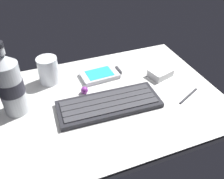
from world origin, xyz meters
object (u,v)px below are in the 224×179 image
(handheld_device, at_px, (101,74))
(trackball_mouse, at_px, (84,90))
(water_bottle, at_px, (10,84))
(charger_block, at_px, (160,73))
(stylus_pen, at_px, (189,95))
(keyboard, at_px, (109,104))
(juice_cup, at_px, (49,71))

(handheld_device, distance_m, trackball_mouse, 0.10)
(water_bottle, distance_m, charger_block, 0.46)
(handheld_device, bearing_deg, stylus_pen, -42.57)
(keyboard, xyz_separation_m, juice_cup, (-0.14, 0.18, 0.03))
(water_bottle, bearing_deg, trackball_mouse, 2.13)
(water_bottle, height_order, stylus_pen, water_bottle)
(stylus_pen, bearing_deg, juice_cup, 123.58)
(water_bottle, distance_m, stylus_pen, 0.50)
(water_bottle, height_order, trackball_mouse, water_bottle)
(handheld_device, bearing_deg, water_bottle, -165.03)
(handheld_device, distance_m, water_bottle, 0.29)
(water_bottle, xyz_separation_m, trackball_mouse, (0.19, 0.01, -0.08))
(water_bottle, bearing_deg, keyboard, -17.31)
(juice_cup, distance_m, trackball_mouse, 0.13)
(handheld_device, relative_size, charger_block, 1.87)
(keyboard, distance_m, water_bottle, 0.27)
(water_bottle, bearing_deg, stylus_pen, -14.00)
(charger_block, height_order, trackball_mouse, charger_block)
(charger_block, bearing_deg, trackball_mouse, 179.32)
(keyboard, bearing_deg, trackball_mouse, 120.33)
(handheld_device, height_order, stylus_pen, handheld_device)
(water_bottle, height_order, charger_block, water_bottle)
(handheld_device, bearing_deg, keyboard, -100.80)
(charger_block, distance_m, stylus_pen, 0.13)
(juice_cup, bearing_deg, water_bottle, -135.46)
(charger_block, relative_size, trackball_mouse, 3.18)
(juice_cup, relative_size, water_bottle, 0.41)
(keyboard, xyz_separation_m, charger_block, (0.21, 0.08, 0.00))
(water_bottle, xyz_separation_m, stylus_pen, (0.48, -0.12, -0.09))
(trackball_mouse, bearing_deg, charger_block, -0.68)
(keyboard, distance_m, trackball_mouse, 0.10)
(juice_cup, height_order, trackball_mouse, juice_cup)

